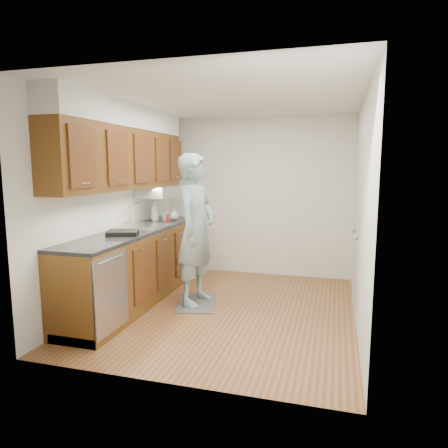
% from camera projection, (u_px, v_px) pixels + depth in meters
% --- Properties ---
extents(floor, '(3.50, 3.50, 0.00)m').
position_uv_depth(floor, '(227.00, 309.00, 4.88)').
color(floor, olive).
rests_on(floor, ground).
extents(ceiling, '(3.50, 3.50, 0.00)m').
position_uv_depth(ceiling, '(227.00, 98.00, 4.52)').
color(ceiling, white).
rests_on(ceiling, wall_left).
extents(wall_left, '(0.02, 3.50, 2.50)m').
position_uv_depth(wall_left, '(114.00, 205.00, 5.10)').
color(wall_left, silver).
rests_on(wall_left, floor).
extents(wall_right, '(0.02, 3.50, 2.50)m').
position_uv_depth(wall_right, '(361.00, 212.00, 4.30)').
color(wall_right, silver).
rests_on(wall_right, floor).
extents(wall_back, '(3.00, 0.02, 2.50)m').
position_uv_depth(wall_back, '(256.00, 197.00, 6.37)').
color(wall_back, silver).
rests_on(wall_back, floor).
extents(counter, '(0.64, 2.80, 1.30)m').
position_uv_depth(counter, '(137.00, 264.00, 5.13)').
color(counter, brown).
rests_on(counter, floor).
extents(upper_cabinets, '(0.47, 2.80, 1.21)m').
position_uv_depth(upper_cabinets, '(126.00, 149.00, 5.00)').
color(upper_cabinets, brown).
rests_on(upper_cabinets, wall_left).
extents(closet_door, '(0.02, 1.22, 2.05)m').
position_uv_depth(closet_door, '(358.00, 228.00, 4.62)').
color(closet_door, silver).
rests_on(closet_door, wall_right).
extents(floor_mat, '(0.65, 0.87, 0.01)m').
position_uv_depth(floor_mat, '(197.00, 302.00, 5.11)').
color(floor_mat, '#605F62').
rests_on(floor_mat, floor).
extents(person, '(0.59, 0.81, 2.13)m').
position_uv_depth(person, '(196.00, 220.00, 4.95)').
color(person, '#86A0A4').
rests_on(person, floor_mat).
extents(soap_bottle_a, '(0.14, 0.14, 0.30)m').
position_uv_depth(soap_bottle_a, '(155.00, 211.00, 5.83)').
color(soap_bottle_a, silver).
rests_on(soap_bottle_a, counter).
extents(soap_bottle_b, '(0.09, 0.10, 0.17)m').
position_uv_depth(soap_bottle_b, '(166.00, 215.00, 5.91)').
color(soap_bottle_b, silver).
rests_on(soap_bottle_b, counter).
extents(soap_bottle_c, '(0.20, 0.20, 0.18)m').
position_uv_depth(soap_bottle_c, '(174.00, 214.00, 5.95)').
color(soap_bottle_c, silver).
rests_on(soap_bottle_c, counter).
extents(soda_can, '(0.07, 0.07, 0.11)m').
position_uv_depth(soda_can, '(168.00, 218.00, 5.73)').
color(soda_can, red).
rests_on(soda_can, counter).
extents(dish_rack, '(0.42, 0.39, 0.05)m').
position_uv_depth(dish_rack, '(123.00, 233.00, 4.64)').
color(dish_rack, black).
rests_on(dish_rack, counter).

